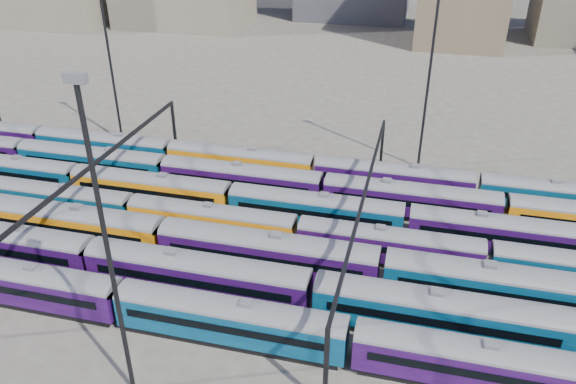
% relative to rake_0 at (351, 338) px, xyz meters
% --- Properties ---
extents(ground, '(500.00, 500.00, 0.00)m').
position_rel_rake_0_xyz_m(ground, '(-11.18, 15.00, -2.69)').
color(ground, '#48433D').
rests_on(ground, ground).
extents(rake_0, '(124.57, 3.04, 5.12)m').
position_rel_rake_0_xyz_m(rake_0, '(0.00, 0.00, 0.00)').
color(rake_0, black).
rests_on(rake_0, ground).
extents(rake_1, '(156.07, 3.26, 5.50)m').
position_rel_rake_0_xyz_m(rake_1, '(-15.45, 5.00, 0.20)').
color(rake_1, black).
rests_on(rake_1, ground).
extents(rake_2, '(136.49, 3.33, 5.62)m').
position_rel_rake_0_xyz_m(rake_2, '(1.47, 10.00, 0.26)').
color(rake_2, black).
rests_on(rake_2, ground).
extents(rake_3, '(117.01, 2.86, 4.80)m').
position_rel_rake_0_xyz_m(rake_3, '(-8.05, 15.00, -0.17)').
color(rake_3, black).
rests_on(rake_3, ground).
extents(rake_4, '(102.39, 3.00, 5.05)m').
position_rel_rake_0_xyz_m(rake_4, '(-27.69, 20.00, -0.03)').
color(rake_4, black).
rests_on(rake_4, ground).
extents(rake_5, '(146.83, 3.07, 5.17)m').
position_rel_rake_0_xyz_m(rake_5, '(-17.69, 25.00, 0.03)').
color(rake_5, black).
rests_on(rake_5, ground).
extents(rake_6, '(121.82, 2.97, 5.00)m').
position_rel_rake_0_xyz_m(rake_6, '(-29.70, 30.00, -0.06)').
color(rake_6, black).
rests_on(rake_6, ground).
extents(gantry_1, '(0.35, 40.35, 8.03)m').
position_rel_rake_0_xyz_m(gantry_1, '(-31.18, 15.00, 4.10)').
color(gantry_1, black).
rests_on(gantry_1, ground).
extents(gantry_2, '(0.35, 40.35, 8.03)m').
position_rel_rake_0_xyz_m(gantry_2, '(-1.18, 15.00, 4.10)').
color(gantry_2, black).
rests_on(gantry_2, ground).
extents(mast_1, '(1.40, 0.50, 25.60)m').
position_rel_rake_0_xyz_m(mast_1, '(-41.18, 37.00, 11.28)').
color(mast_1, black).
rests_on(mast_1, ground).
extents(mast_2, '(1.40, 0.50, 25.60)m').
position_rel_rake_0_xyz_m(mast_2, '(-16.18, -7.00, 11.28)').
color(mast_2, black).
rests_on(mast_2, ground).
extents(mast_3, '(1.40, 0.50, 25.60)m').
position_rel_rake_0_xyz_m(mast_3, '(3.82, 39.00, 11.28)').
color(mast_3, black).
rests_on(mast_3, ground).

